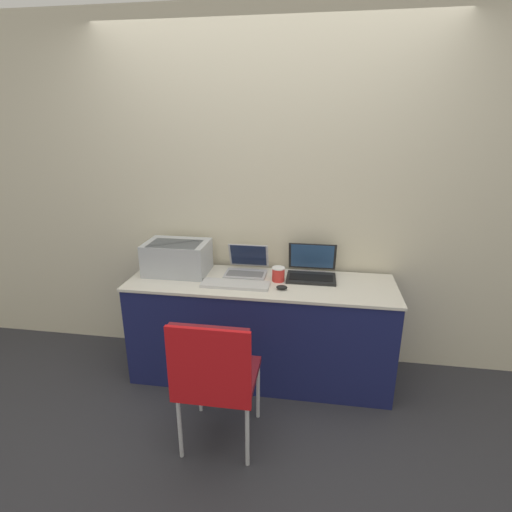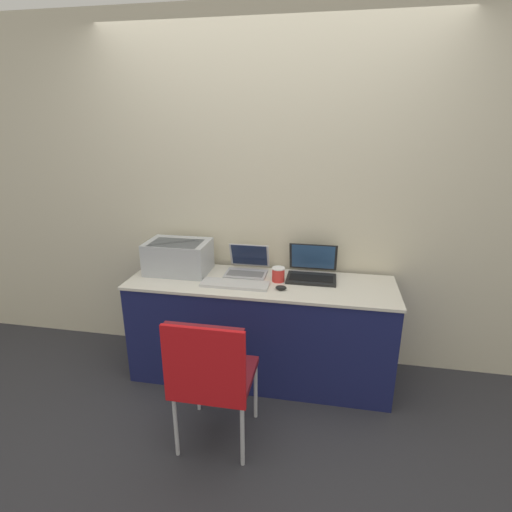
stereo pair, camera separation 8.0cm
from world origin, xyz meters
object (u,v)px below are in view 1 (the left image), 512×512
object	(u,v)px
coffee_cup	(278,274)
chair	(215,372)
external_keyboard	(235,284)
laptop_left	(247,267)
laptop_right	(311,270)
mouse	(282,287)
printer	(177,256)

from	to	relation	value
coffee_cup	chair	xyz separation A→B (m)	(-0.26, -0.82, -0.28)
external_keyboard	chair	xyz separation A→B (m)	(0.02, -0.68, -0.24)
laptop_left	coffee_cup	distance (m)	0.27
chair	laptop_right	bearing A→B (deg)	62.38
laptop_left	mouse	world-z (taller)	laptop_left
coffee_cup	mouse	bearing A→B (deg)	-75.44
printer	laptop_left	xyz separation A→B (m)	(0.51, 0.07, -0.08)
printer	laptop_right	size ratio (longest dim) A/B	1.31
laptop_left	laptop_right	distance (m)	0.48
printer	laptop_left	bearing A→B (deg)	7.26
laptop_right	chair	size ratio (longest dim) A/B	0.41
laptop_left	mouse	xyz separation A→B (m)	(0.29, -0.26, -0.03)
external_keyboard	chair	world-z (taller)	chair
laptop_right	external_keyboard	xyz separation A→B (m)	(-0.51, -0.26, -0.04)
printer	coffee_cup	xyz separation A→B (m)	(0.76, -0.05, -0.08)
printer	external_keyboard	distance (m)	0.52
laptop_left	external_keyboard	world-z (taller)	laptop_left
laptop_left	coffee_cup	xyz separation A→B (m)	(0.25, -0.11, 0.00)
printer	coffee_cup	bearing A→B (deg)	-3.54
printer	laptop_left	world-z (taller)	printer
mouse	external_keyboard	bearing A→B (deg)	177.37
chair	external_keyboard	bearing A→B (deg)	91.91
laptop_left	chair	xyz separation A→B (m)	(-0.01, -0.93, -0.27)
external_keyboard	laptop_left	bearing A→B (deg)	82.11
chair	mouse	bearing A→B (deg)	65.80
laptop_left	chair	size ratio (longest dim) A/B	0.35
external_keyboard	coffee_cup	bearing A→B (deg)	25.64
external_keyboard	mouse	bearing A→B (deg)	-2.63
printer	laptop_right	bearing A→B (deg)	4.15
mouse	chair	bearing A→B (deg)	-114.20
external_keyboard	coffee_cup	world-z (taller)	coffee_cup
laptop_right	laptop_left	bearing A→B (deg)	-179.19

